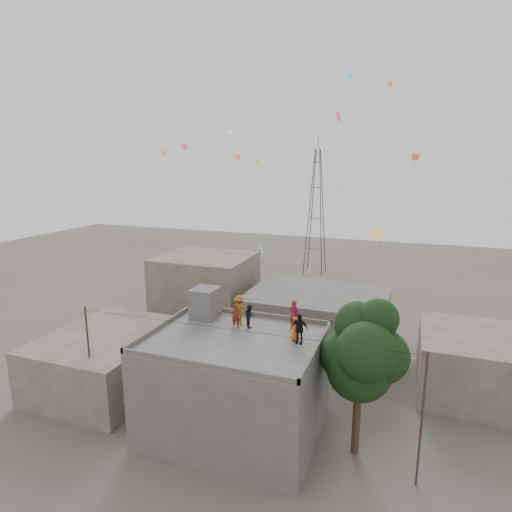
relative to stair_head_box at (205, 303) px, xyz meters
The scene contains 18 objects.
ground 8.21m from the stair_head_box, 39.09° to the right, with size 140.00×140.00×0.00m, color #4D4940.
main_building 5.78m from the stair_head_box, 39.09° to the right, with size 10.00×8.00×6.10m.
parapet 4.21m from the stair_head_box, 39.09° to the right, with size 10.00×8.00×0.30m.
stair_head_box is the anchor object (origin of this frame).
neighbor_west 9.34m from the stair_head_box, behind, with size 8.00×10.00×4.00m, color #575045.
neighbor_north 13.35m from the stair_head_box, 65.48° to the left, with size 12.00×9.00×5.00m, color #53514D.
neighbor_northwest 15.45m from the stair_head_box, 116.91° to the left, with size 9.00×8.00×7.00m, color #575045.
neighbor_east 19.35m from the stair_head_box, 23.28° to the left, with size 7.00×8.00×4.40m, color #575045.
tree 10.80m from the stair_head_box, 10.74° to the right, with size 4.90×4.60×9.10m.
utility_line 6.26m from the stair_head_box, 46.14° to the right, with size 20.12×0.62×7.40m.
transmission_tower 37.46m from the stair_head_box, 91.23° to the left, with size 2.97×2.97×20.01m.
person_red_adult 6.10m from the stair_head_box, ahead, with size 0.68×0.44×1.86m, color maroon.
person_orange_child 6.82m from the stair_head_box, 13.78° to the right, with size 0.70×0.45×1.42m, color #C66516.
person_dark_child 3.46m from the stair_head_box, ahead, with size 0.71×0.55×1.45m, color black.
person_dark_adult 7.20m from the stair_head_box, 15.66° to the right, with size 1.03×0.43×1.76m, color black.
person_orange_adult 2.63m from the stair_head_box, ahead, with size 1.23×0.71×1.91m, color #995A11.
person_red_child 2.89m from the stair_head_box, 21.77° to the right, with size 0.55×0.36×1.51m, color maroon.
kites 11.32m from the stair_head_box, 37.35° to the left, with size 18.19×16.32×11.89m.
Camera 1 is at (9.32, -21.60, 16.27)m, focal length 30.00 mm.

